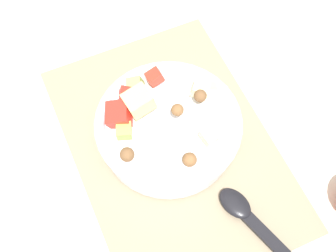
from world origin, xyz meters
name	(u,v)px	position (x,y,z in m)	size (l,w,h in m)	color
ground_plane	(172,147)	(0.00, 0.00, 0.00)	(2.40, 2.40, 0.00)	silver
placemat	(172,147)	(0.00, 0.00, 0.00)	(0.45, 0.30, 0.01)	gray
salad_bowl	(167,127)	(-0.02, 0.00, 0.04)	(0.23, 0.23, 0.10)	white
serving_spoon	(259,228)	(0.18, 0.06, 0.01)	(0.23, 0.09, 0.01)	black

